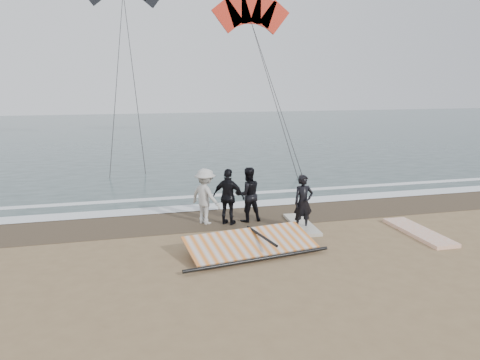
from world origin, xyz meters
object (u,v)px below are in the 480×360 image
Objects in this scene: sail_rig at (247,244)px; board_white at (419,232)px; man_main at (303,202)px; board_cream at (302,224)px.

board_white is at bearing 1.15° from sail_rig.
board_cream is (0.11, 0.35, -0.83)m from man_main.
board_cream is 0.56× the size of sail_rig.
board_cream is at bearing 68.09° from man_main.
board_cream is 2.92m from sail_rig.
man_main is at bearing 32.78° from sail_rig.
sail_rig is at bearing -138.10° from board_cream.
sail_rig reaches higher than board_cream.
board_cream is (-3.15, 1.66, -0.01)m from board_white.
man_main is 0.90m from board_cream.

